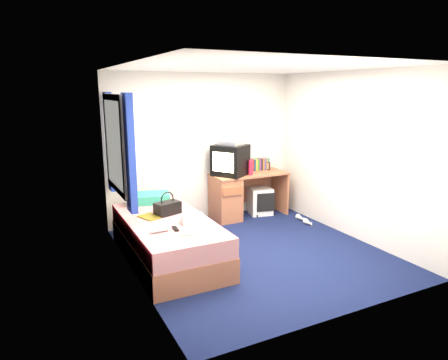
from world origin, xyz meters
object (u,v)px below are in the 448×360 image
handbag (168,208)px  remote_control (175,229)px  crt_tv (230,160)px  white_heels (305,221)px  pillow (148,198)px  magazine (150,217)px  bed (168,239)px  pink_water_bottle (251,168)px  aerosol_can (243,169)px  vcr (230,143)px  colour_swatch_fan (188,234)px  desk (234,195)px  storage_cube (260,201)px  water_bottle (160,229)px  towel (193,219)px  picture_frame (268,166)px

handbag → remote_control: bearing=-117.5°
crt_tv → white_heels: crt_tv is taller
pillow → magazine: 0.71m
pillow → handbag: handbag is taller
bed → pink_water_bottle: (1.78, 0.98, 0.60)m
bed → aerosol_can: (1.71, 1.12, 0.56)m
bed → white_heels: (2.46, 0.37, -0.23)m
vcr → colour_swatch_fan: (-1.45, -1.77, -0.74)m
desk → handbag: 1.77m
storage_cube → crt_tv: 0.97m
bed → storage_cube: size_ratio=4.28×
aerosol_can → water_bottle: (-1.93, -1.53, -0.26)m
pillow → towel: 1.14m
pillow → water_bottle: size_ratio=2.98×
aerosol_can → towel: aerosol_can is taller
colour_swatch_fan → pillow: bearing=91.2°
picture_frame → magazine: bearing=-158.5°
bed → aerosol_can: 2.12m
handbag → remote_control: size_ratio=2.30×
colour_swatch_fan → remote_control: size_ratio=1.38×
handbag → aerosol_can: bearing=12.2°
crt_tv → vcr: vcr is taller
towel → white_heels: (2.22, 0.63, -0.54)m
vcr → pink_water_bottle: vcr is taller
desk → storage_cube: 0.54m
colour_swatch_fan → remote_control: 0.24m
vcr → white_heels: 1.76m
pillow → storage_cube: bearing=7.7°
bed → crt_tv: (1.47, 1.13, 0.73)m
handbag → magazine: handbag is taller
bed → pillow: pillow is taller
white_heels → bed: bearing=-171.5°
picture_frame → pink_water_bottle: size_ratio=0.61×
aerosol_can → magazine: aerosol_can is taller
pink_water_bottle → water_bottle: size_ratio=1.15×
storage_cube → remote_control: 2.62m
picture_frame → magazine: 2.68m
vcr → picture_frame: vcr is taller
pink_water_bottle → remote_control: (-1.82, -1.39, -0.31)m
remote_control → magazine: bearing=109.5°
storage_cube → aerosol_can: (-0.35, -0.02, 0.60)m
desk → white_heels: size_ratio=2.75×
aerosol_can → colour_swatch_fan: aerosol_can is taller
picture_frame → handbag: bearing=-156.7°
handbag → colour_swatch_fan: (-0.04, -0.83, -0.08)m
towel → pillow: bearing=102.5°
vcr → towel: size_ratio=1.40×
handbag → white_heels: bearing=-13.0°
crt_tv → magazine: crt_tv is taller
pink_water_bottle → magazine: 2.14m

